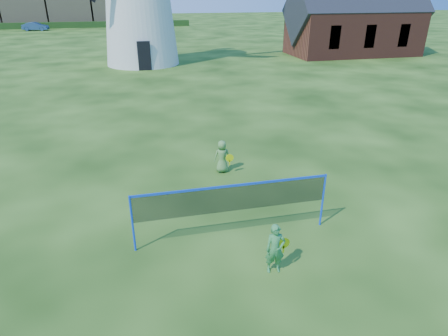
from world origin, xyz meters
name	(u,v)px	position (x,y,z in m)	size (l,w,h in m)	color
ground	(221,225)	(0.00, 0.00, 0.00)	(220.00, 220.00, 0.00)	black
chapel	(354,22)	(19.77, 27.44, 3.06)	(12.87, 6.24, 10.88)	brown
badminton_net	(233,199)	(0.17, -0.60, 1.14)	(5.05, 0.05, 1.55)	blue
player_girl	(275,249)	(0.77, -2.12, 0.61)	(0.66, 0.36, 1.23)	#368944
player_boy	(222,156)	(0.81, 3.37, 0.58)	(0.65, 0.42, 1.17)	#5B9246
hedge	(5,26)	(-22.00, 66.00, 0.50)	(62.00, 0.80, 1.00)	#193814
car_right	(35,26)	(-16.55, 62.12, 0.65)	(1.37, 3.94, 1.30)	navy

